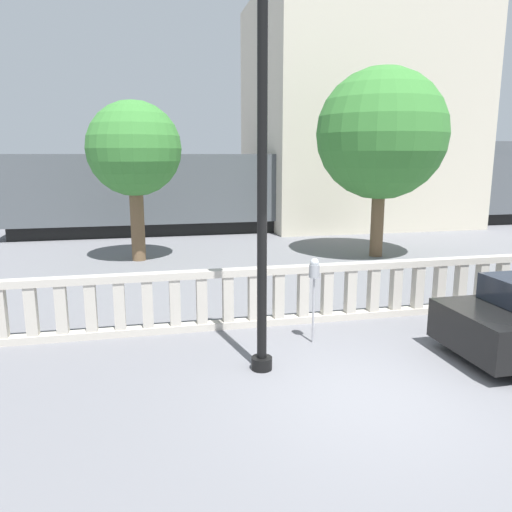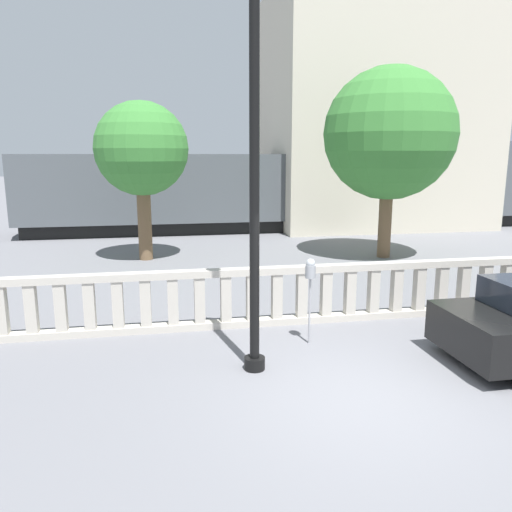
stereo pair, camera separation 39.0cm
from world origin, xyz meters
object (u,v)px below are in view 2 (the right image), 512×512
at_px(lamppost, 254,166).
at_px(tree_right, 141,150).
at_px(parking_meter, 310,275).
at_px(tree_left, 389,134).
at_px(train_near, 306,190).

distance_m(lamppost, tree_right, 9.28).
height_order(parking_meter, tree_left, tree_left).
distance_m(parking_meter, tree_right, 9.00).
xyz_separation_m(lamppost, parking_meter, (1.18, 0.93, -1.92)).
xyz_separation_m(parking_meter, tree_right, (-3.13, 8.14, 2.23)).
height_order(lamppost, train_near, lamppost).
distance_m(tree_left, tree_right, 7.90).
height_order(parking_meter, tree_right, tree_right).
bearing_deg(tree_left, tree_right, 172.29).
bearing_deg(tree_right, train_near, 39.42).
relative_size(lamppost, train_near, 0.26).
height_order(train_near, tree_right, tree_right).
xyz_separation_m(lamppost, train_near, (5.14, 14.90, -1.41)).
bearing_deg(parking_meter, tree_left, 56.52).
relative_size(train_near, tree_right, 4.87).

